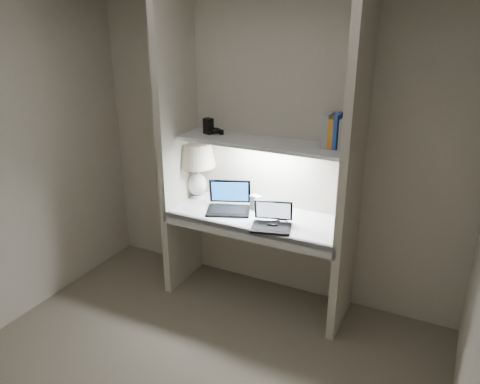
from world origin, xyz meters
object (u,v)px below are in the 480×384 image
Objects in this scene: laptop_main at (229,203)px; laptop_netbook at (272,221)px; book_row at (340,132)px; speaker at (256,203)px; table_lamp at (197,161)px.

laptop_main reaches higher than laptop_netbook.
laptop_main is 1.70× the size of book_row.
laptop_netbook is 1.39× the size of book_row.
laptop_netbook is 0.34m from speaker.
laptop_main reaches higher than speaker.
laptop_main is at bearing -169.43° from book_row.
laptop_netbook is at bearing -25.88° from speaker.
laptop_netbook is 2.84× the size of speaker.
table_lamp reaches higher than laptop_main.
table_lamp is at bearing -178.34° from book_row.
laptop_main is 1.22× the size of laptop_netbook.
table_lamp is at bearing 140.09° from laptop_main.
laptop_netbook reaches higher than speaker.
table_lamp is 0.49m from laptop_main.
table_lamp is 1.14× the size of laptop_main.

